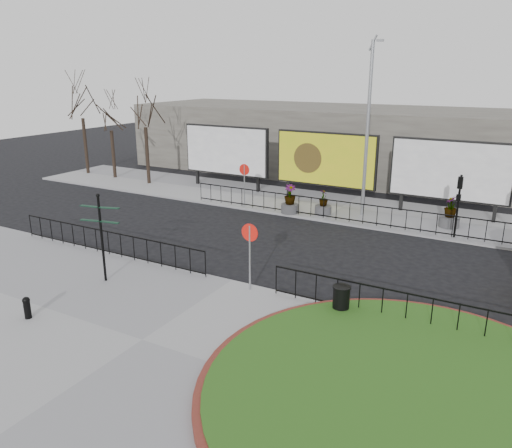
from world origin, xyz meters
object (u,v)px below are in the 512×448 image
Objects in this scene: fingerpost_sign at (101,229)px; planter_b at (323,205)px; planter_c at (450,215)px; lamp_post at (368,128)px; bollard at (27,307)px; litter_bin at (341,300)px; billboard_mid at (326,160)px; planter_a at (290,202)px.

fingerpost_sign reaches higher than planter_b.
lamp_post is at bearing 180.00° from planter_c.
bollard is 10.00m from litter_bin.
fingerpost_sign reaches higher than litter_bin.
billboard_mid reaches higher than bollard.
billboard_mid is 4.55× the size of planter_b.
planter_c is (4.49, -0.00, -4.10)m from lamp_post.
planter_c is at bearing 58.96° from bollard.
lamp_post is at bearing 71.56° from bollard.
lamp_post is 9.64× the size of litter_bin.
billboard_mid is at bearing 165.27° from planter_c.
planter_b is (3.66, 15.84, 0.09)m from bollard.
fingerpost_sign is 2.46× the size of planter_b.
lamp_post reaches higher than planter_b.
bollard is at bearing -121.04° from planter_c.
lamp_post reaches higher than litter_bin.
billboard_mid is 3.66m from planter_b.
lamp_post is 5.78× the size of planter_c.
lamp_post is (3.01, -1.97, 2.23)m from billboard_mid.
billboard_mid is at bearing 82.17° from bollard.
litter_bin is at bearing 30.95° from bollard.
litter_bin is (8.62, 1.76, -1.54)m from fingerpost_sign.
fingerpost_sign is (-2.62, -15.33, -0.45)m from billboard_mid.
planter_b is 0.85× the size of planter_c.
planter_a is at bearing -99.70° from billboard_mid.
planter_a is (-6.61, 10.00, 0.14)m from litter_bin.
billboard_mid is 4.23m from lamp_post.
litter_bin is 11.99m from planter_a.
fingerpost_sign is 12.01m from planter_a.
bollard is 0.54× the size of planter_b.
planter_a is at bearing 123.47° from litter_bin.
planter_b is (3.71, 12.46, -1.53)m from fingerpost_sign.
lamp_post is 6.77× the size of planter_b.
planter_b is (-1.93, -0.90, -4.21)m from lamp_post.
bollard is at bearing -103.00° from planter_b.
planter_b is at bearing 77.00° from bollard.
planter_c is (10.12, 13.36, -1.42)m from fingerpost_sign.
lamp_post is 18.17m from bollard.
billboard_mid reaches higher than litter_bin.
fingerpost_sign is 3.75m from bollard.
fingerpost_sign is 13.09m from planter_b.
lamp_post is 14.74m from fingerpost_sign.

